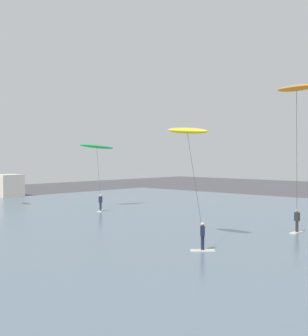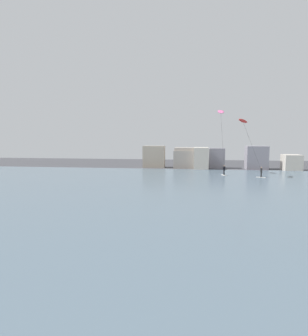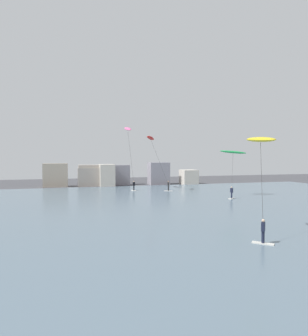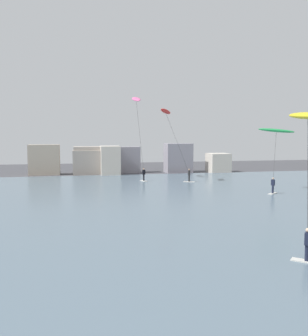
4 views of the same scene
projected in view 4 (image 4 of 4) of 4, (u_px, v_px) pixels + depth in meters
water_bay at (134, 211)px, 30.07m from camera, size 84.00×52.00×0.10m
far_shore_buildings at (117, 160)px, 58.24m from camera, size 30.48×6.25×4.58m
kitesurfer_red at (168, 119)px, 46.80m from camera, size 4.77×2.92×9.19m
kitesurfer_pink at (137, 109)px, 49.90m from camera, size 1.56×4.99×11.16m
kitesurfer_yellow at (308, 129)px, 19.53m from camera, size 2.40×4.25×7.34m
kitesurfer_green at (276, 134)px, 40.30m from camera, size 4.26×4.02×6.74m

